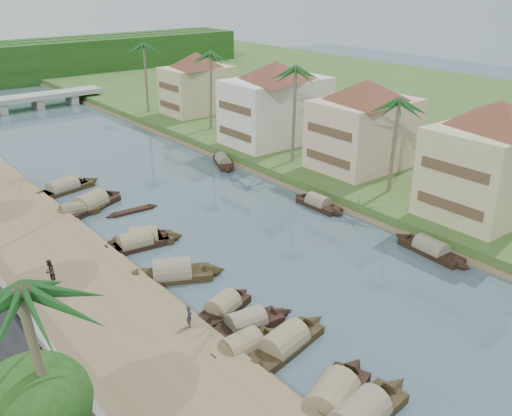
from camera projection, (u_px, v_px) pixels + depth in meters
ground at (321, 276)px, 43.58m from camera, size 220.00×220.00×0.00m
left_bank at (23, 239)px, 48.76m from camera, size 10.00×180.00×0.80m
right_bank at (318, 160)px, 68.73m from camera, size 16.00×180.00×1.20m
far_right_fill at (487, 116)px, 89.93m from camera, size 60.00×220.00×1.15m
bridge at (19, 100)px, 95.12m from camera, size 28.00×4.00×2.40m
building_near at (494, 157)px, 50.56m from camera, size 14.85×14.85×10.20m
building_mid at (365, 123)px, 62.83m from camera, size 14.11×14.11×9.70m
building_far at (276, 101)px, 72.31m from camera, size 15.59×15.59×10.20m
building_distant at (197, 82)px, 87.58m from camera, size 12.62×12.62×9.20m
sampan_1 at (332, 401)px, 30.30m from camera, size 8.75×5.00×2.52m
sampan_2 at (284, 345)px, 34.88m from camera, size 8.78×3.51×2.26m
sampan_3 at (246, 324)px, 36.93m from camera, size 7.26×2.23×1.96m
sampan_4 at (242, 348)px, 34.58m from camera, size 6.93×1.82×2.00m
sampan_5 at (223, 308)px, 38.64m from camera, size 6.54×3.74×2.07m
sampan_6 at (172, 274)px, 43.08m from camera, size 8.36×5.47×2.47m
sampan_7 at (135, 244)px, 47.83m from camera, size 8.02×2.53×2.11m
sampan_8 at (144, 239)px, 48.71m from camera, size 7.09×4.24×2.18m
sampan_9 at (137, 242)px, 48.26m from camera, size 7.51×1.98×1.92m
sampan_10 at (73, 212)px, 54.15m from camera, size 6.67×1.78×1.88m
sampan_11 at (91, 205)px, 55.87m from camera, size 8.86×5.26×2.49m
sampan_12 at (63, 189)px, 59.99m from camera, size 9.31×3.59×2.18m
sampan_13 at (62, 189)px, 60.05m from camera, size 8.00×3.80×2.16m
sampan_14 at (431, 250)px, 46.82m from camera, size 2.01×8.07×1.97m
sampan_15 at (319, 204)px, 56.12m from camera, size 1.66×6.95×1.91m
sampan_16 at (223, 162)px, 68.58m from camera, size 4.19×7.29×1.85m
canoe_1 at (263, 318)px, 38.12m from camera, size 4.62×1.68×0.74m
canoe_2 at (132, 211)px, 55.16m from camera, size 5.53×1.08×0.80m
palm_1 at (397, 103)px, 53.80m from camera, size 3.20×3.20×10.66m
palm_2 at (295, 70)px, 62.38m from camera, size 3.20×3.20×12.18m
palm_3 at (209, 55)px, 76.34m from camera, size 3.20×3.20×11.86m
palm_4 at (38, 291)px, 19.57m from camera, size 3.20×3.20×11.77m
palm_7 at (144, 46)px, 85.83m from camera, size 3.20×3.20×11.82m
tree_1 at (22, 409)px, 21.80m from camera, size 4.45×4.45×6.55m
tree_6 at (294, 91)px, 76.62m from camera, size 4.07×4.07×7.41m
person_near at (189, 316)px, 35.74m from camera, size 0.59×0.65×1.50m
person_far at (50, 271)px, 40.93m from camera, size 1.05×1.03×1.71m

